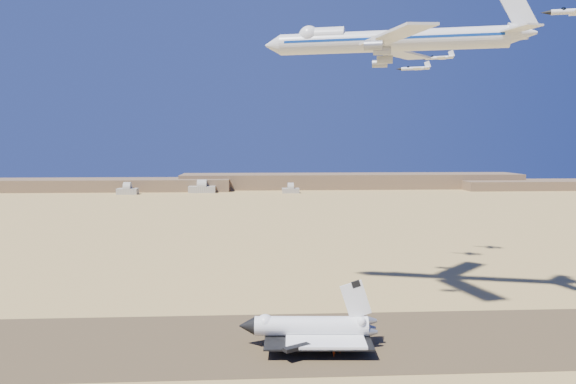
{
  "coord_description": "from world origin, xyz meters",
  "views": [
    {
      "loc": [
        -0.51,
        -153.36,
        55.46
      ],
      "look_at": [
        9.14,
        8.0,
        41.51
      ],
      "focal_mm": 35.0,
      "sensor_mm": 36.0,
      "label": 1
    }
  ],
  "objects": [
    {
      "name": "shuttle",
      "position": [
        14.44,
        -4.31,
        5.0
      ],
      "size": [
        37.81,
        24.59,
        18.6
      ],
      "rotation": [
        0.0,
        0.0,
        -0.06
      ],
      "color": "white",
      "rests_on": "runway"
    },
    {
      "name": "chase_jet_e",
      "position": [
        83.31,
        101.29,
        94.49
      ],
      "size": [
        14.92,
        9.08,
        3.88
      ],
      "rotation": [
        0.0,
        0.0,
        -0.42
      ],
      "color": "silver"
    },
    {
      "name": "runway",
      "position": [
        0.0,
        0.0,
        0.03
      ],
      "size": [
        600.0,
        50.0,
        0.06
      ],
      "primitive_type": "cube",
      "color": "brown",
      "rests_on": "ground"
    },
    {
      "name": "crew_c",
      "position": [
        19.99,
        -9.95,
        0.86
      ],
      "size": [
        0.97,
        1.03,
        1.6
      ],
      "primitive_type": "imported",
      "rotation": [
        0.0,
        0.0,
        2.25
      ],
      "color": "#E5450D",
      "rests_on": "runway"
    },
    {
      "name": "ridgeline",
      "position": [
        65.32,
        527.31,
        7.63
      ],
      "size": [
        960.0,
        90.0,
        18.0
      ],
      "color": "brown",
      "rests_on": "ground"
    },
    {
      "name": "crew_b",
      "position": [
        20.04,
        -12.29,
        0.99
      ],
      "size": [
        0.56,
        0.93,
        1.86
      ],
      "primitive_type": "imported",
      "rotation": [
        0.0,
        0.0,
        1.62
      ],
      "color": "#E5450D",
      "rests_on": "runway"
    },
    {
      "name": "chase_jet_a",
      "position": [
        79.69,
        -14.3,
        88.55
      ],
      "size": [
        14.51,
        8.43,
        3.69
      ],
      "rotation": [
        0.0,
        0.0,
        -0.29
      ],
      "color": "silver"
    },
    {
      "name": "chase_jet_d",
      "position": [
        68.23,
        86.91,
        87.68
      ],
      "size": [
        14.48,
        8.54,
        3.72
      ],
      "rotation": [
        0.0,
        0.0,
        -0.36
      ],
      "color": "silver"
    },
    {
      "name": "carrier_747",
      "position": [
        42.73,
        36.8,
        89.91
      ],
      "size": [
        89.58,
        67.07,
        22.36
      ],
      "rotation": [
        0.0,
        0.0,
        -0.27
      ],
      "color": "silver"
    },
    {
      "name": "crew_a",
      "position": [
        21.91,
        -10.09,
        0.99
      ],
      "size": [
        0.51,
        0.72,
        1.85
      ],
      "primitive_type": "imported",
      "rotation": [
        0.0,
        0.0,
        1.47
      ],
      "color": "#E5450D",
      "rests_on": "runway"
    },
    {
      "name": "hangars",
      "position": [
        -64.0,
        478.43,
        4.83
      ],
      "size": [
        200.5,
        29.5,
        30.0
      ],
      "color": "#A4A091",
      "rests_on": "ground"
    },
    {
      "name": "ground",
      "position": [
        0.0,
        0.0,
        0.0
      ],
      "size": [
        1200.0,
        1200.0,
        0.0
      ],
      "primitive_type": "plane",
      "color": "tan",
      "rests_on": "ground"
    }
  ]
}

